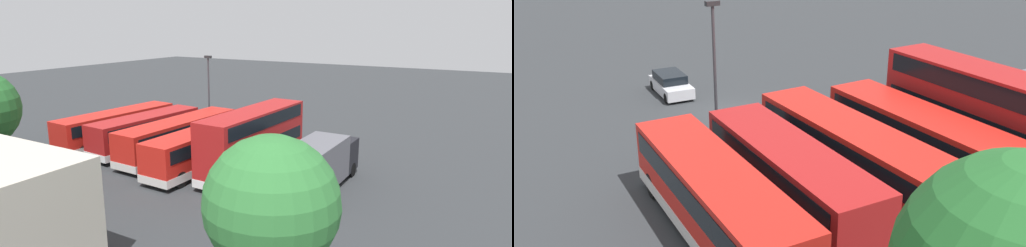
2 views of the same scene
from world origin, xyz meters
TOP-DOWN VIEW (x-y plane):
  - ground_plane at (0.00, 0.00)m, footprint 140.00×140.00m
  - bus_double_decker_near_end at (-7.21, 11.89)m, footprint 2.90×10.63m
  - bus_single_deck_second at (-3.62, 12.24)m, footprint 2.95×12.14m
  - bus_single_deck_third at (0.08, 11.29)m, footprint 2.99×11.97m
  - bus_single_deck_fourth at (3.61, 11.42)m, footprint 3.31×10.53m
  - bus_single_deck_fifth at (6.98, 11.52)m, footprint 3.35×11.45m
  - box_truck_blue at (-12.46, 12.07)m, footprint 2.55×7.51m
  - car_hatchback_silver at (1.61, -5.33)m, footprint 2.18×4.41m
  - lamp_post_tall at (2.80, 3.54)m, footprint 0.70×0.30m
  - tree_midleft at (-16.25, 26.05)m, footprint 4.46×4.46m

SIDE VIEW (x-z plane):
  - ground_plane at x=0.00m, z-range 0.00..0.00m
  - car_hatchback_silver at x=1.61m, z-range -0.02..1.41m
  - bus_single_deck_fourth at x=3.61m, z-range 0.14..3.09m
  - bus_single_deck_fifth at x=6.98m, z-range 0.15..3.10m
  - bus_single_deck_third at x=0.08m, z-range 0.15..3.10m
  - bus_single_deck_second at x=-3.62m, z-range 0.15..3.10m
  - box_truck_blue at x=-12.46m, z-range 0.11..3.31m
  - bus_double_decker_near_end at x=-7.21m, z-range 0.17..4.72m
  - lamp_post_tall at x=2.80m, z-range 0.67..8.11m
  - tree_midleft at x=-16.25m, z-range 1.33..8.48m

